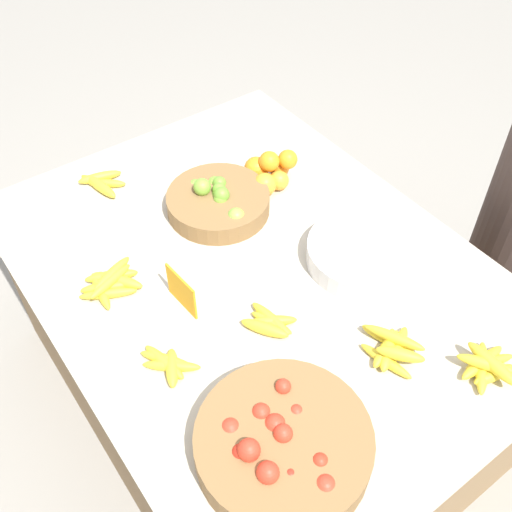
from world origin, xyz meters
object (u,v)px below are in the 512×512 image
at_px(tomato_basket, 282,443).
at_px(lime_bowl, 218,201).
at_px(price_sign, 181,291).
at_px(metal_bowl, 362,253).

bearing_deg(tomato_basket, lime_bowl, 156.15).
relative_size(tomato_basket, price_sign, 3.07).
distance_m(tomato_basket, metal_bowl, 0.64).
height_order(lime_bowl, tomato_basket, tomato_basket).
relative_size(lime_bowl, tomato_basket, 0.82).
xyz_separation_m(lime_bowl, price_sign, (0.27, -0.29, 0.02)).
relative_size(lime_bowl, price_sign, 2.52).
bearing_deg(price_sign, metal_bowl, 68.39).
xyz_separation_m(tomato_basket, metal_bowl, (-0.33, 0.55, -0.01)).
distance_m(metal_bowl, price_sign, 0.53).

